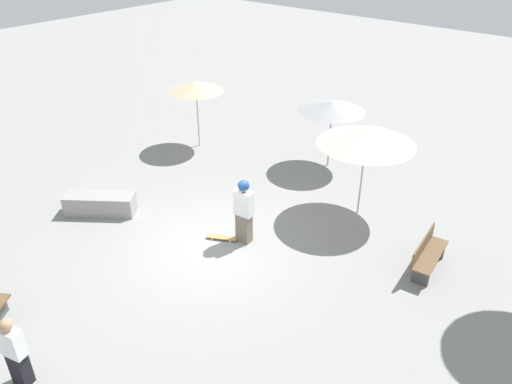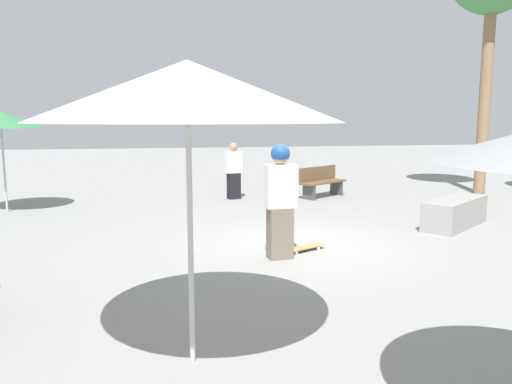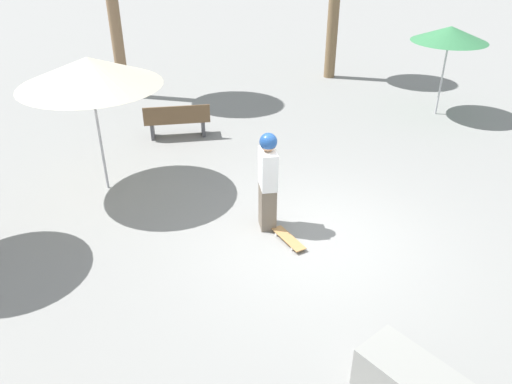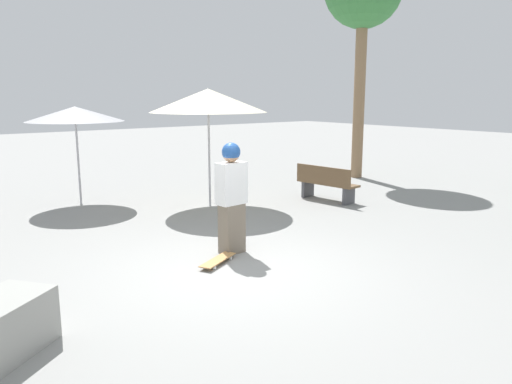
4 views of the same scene
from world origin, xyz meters
name	(u,v)px [view 3 (image 3 of 4)]	position (x,y,z in m)	size (l,w,h in m)	color
ground_plane	(315,241)	(0.00, 0.00, 0.00)	(60.00, 60.00, 0.00)	gray
skater_main	(268,178)	(-0.78, 0.50, 0.97)	(0.31, 0.50, 1.79)	#726656
skateboard	(288,238)	(-0.46, 0.01, 0.06)	(0.54, 0.80, 0.07)	#B7844C
bench_far	(177,121)	(-2.70, 4.63, 0.43)	(1.64, 0.61, 0.85)	#47474C
shade_umbrella_cream	(89,71)	(-3.92, 2.09, 2.40)	(2.62, 2.62, 2.66)	#B7B7BC
shade_umbrella_green	(450,34)	(4.30, 5.87, 2.16)	(1.95, 1.95, 2.36)	#B7B7BC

